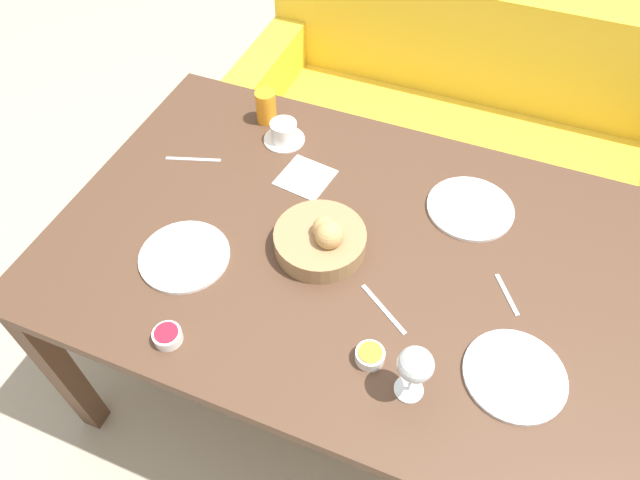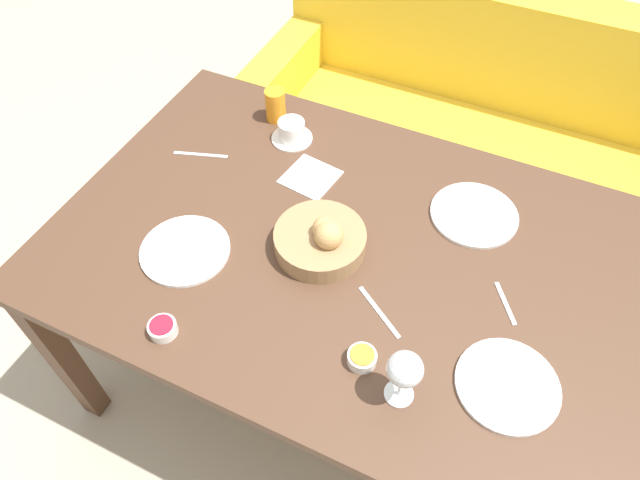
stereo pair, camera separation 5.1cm
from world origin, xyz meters
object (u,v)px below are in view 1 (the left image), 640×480
(plate_near_right, at_px, (515,375))
(plate_far_center, at_px, (470,208))
(plate_near_left, at_px, (185,256))
(fork_silver, at_px, (383,309))
(spoon_coffee, at_px, (507,293))
(couch, at_px, (463,136))
(bread_basket, at_px, (321,239))
(wine_glass, at_px, (415,366))
(coffee_cup, at_px, (284,133))
(knife_silver, at_px, (193,159))
(jam_bowl_honey, at_px, (370,356))
(napkin, at_px, (305,178))
(jam_bowl_berry, at_px, (168,336))
(juice_glass, at_px, (266,107))

(plate_near_right, height_order, plate_far_center, same)
(plate_near_left, xyz_separation_m, fork_silver, (0.52, 0.04, -0.00))
(plate_near_left, xyz_separation_m, spoon_coffee, (0.78, 0.20, -0.00))
(couch, distance_m, plate_near_right, 1.39)
(bread_basket, xyz_separation_m, wine_glass, (0.32, -0.29, 0.08))
(plate_near_left, bearing_deg, plate_near_right, -1.22)
(coffee_cup, height_order, knife_silver, coffee_cup)
(wine_glass, distance_m, fork_silver, 0.24)
(couch, xyz_separation_m, jam_bowl_honey, (0.01, -1.36, 0.45))
(jam_bowl_honey, bearing_deg, napkin, 126.76)
(plate_near_right, xyz_separation_m, jam_bowl_berry, (-0.75, -0.20, 0.01))
(knife_silver, bearing_deg, spoon_coffee, -7.89)
(plate_near_right, distance_m, napkin, 0.77)
(plate_near_left, distance_m, jam_bowl_honey, 0.54)
(juice_glass, bearing_deg, couch, 51.30)
(plate_near_right, distance_m, wine_glass, 0.26)
(jam_bowl_berry, bearing_deg, fork_silver, 31.12)
(plate_near_left, distance_m, knife_silver, 0.36)
(plate_far_center, xyz_separation_m, fork_silver, (-0.12, -0.39, -0.00))
(plate_near_right, bearing_deg, coffee_cup, 146.31)
(plate_near_left, xyz_separation_m, plate_far_center, (0.64, 0.43, 0.00))
(jam_bowl_berry, xyz_separation_m, jam_bowl_honey, (0.44, 0.12, 0.00))
(napkin, bearing_deg, knife_silver, -171.20)
(knife_silver, bearing_deg, fork_silver, -22.80)
(fork_silver, bearing_deg, plate_near_right, -10.36)
(plate_near_right, height_order, jam_bowl_berry, jam_bowl_berry)
(coffee_cup, bearing_deg, plate_near_right, -33.69)
(plate_far_center, height_order, jam_bowl_berry, jam_bowl_berry)
(plate_near_left, bearing_deg, juice_glass, 93.82)
(couch, height_order, plate_far_center, couch)
(fork_silver, distance_m, napkin, 0.48)
(couch, relative_size, plate_near_left, 7.79)
(knife_silver, bearing_deg, juice_glass, 63.20)
(plate_far_center, distance_m, jam_bowl_berry, 0.85)
(plate_near_right, xyz_separation_m, wine_glass, (-0.21, -0.12, 0.11))
(jam_bowl_berry, bearing_deg, plate_near_right, 15.08)
(bread_basket, bearing_deg, spoon_coffee, 4.56)
(bread_basket, xyz_separation_m, jam_bowl_honey, (0.22, -0.25, -0.02))
(knife_silver, xyz_separation_m, spoon_coffee, (0.95, -0.13, 0.00))
(jam_bowl_berry, bearing_deg, napkin, 81.69)
(juice_glass, distance_m, jam_bowl_honey, 0.88)
(knife_silver, bearing_deg, jam_bowl_berry, -65.40)
(wine_glass, bearing_deg, plate_far_center, 89.16)
(jam_bowl_honey, relative_size, napkin, 0.42)
(coffee_cup, height_order, spoon_coffee, coffee_cup)
(bread_basket, relative_size, wine_glass, 1.51)
(plate_near_right, bearing_deg, juice_glass, 145.94)
(plate_near_left, bearing_deg, jam_bowl_berry, -68.36)
(wine_glass, height_order, jam_bowl_berry, wine_glass)
(jam_bowl_berry, distance_m, fork_silver, 0.50)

